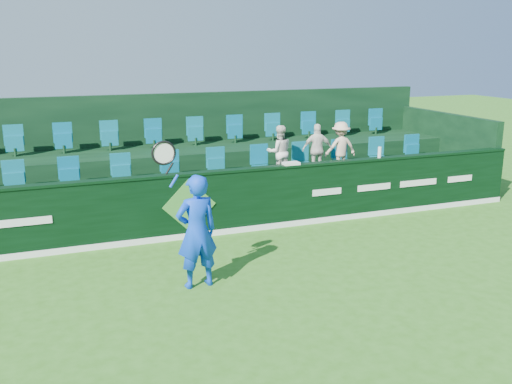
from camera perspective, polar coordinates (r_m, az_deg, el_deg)
name	(u,v)px	position (r m, az deg, el deg)	size (l,w,h in m)	color
ground	(259,323)	(8.28, 0.32, -12.95)	(60.00, 60.00, 0.00)	#316919
sponsor_hoarding	(188,205)	(11.61, -6.81, -1.34)	(16.00, 0.25, 1.35)	black
stand_tier_front	(176,205)	(12.71, -8.01, -1.27)	(16.00, 2.00, 0.80)	black
stand_tier_back	(158,176)	(14.46, -9.75, 1.60)	(16.00, 1.80, 1.30)	black
stand_rear	(154,151)	(14.78, -10.18, 4.10)	(16.00, 4.10, 2.60)	black
seat_row_front	(171,170)	(12.93, -8.52, 2.17)	(13.50, 0.50, 0.60)	#07607E
seat_row_back	(154,136)	(14.57, -10.14, 5.49)	(13.50, 0.50, 0.60)	#07607E
tennis_player	(196,231)	(9.15, -5.98, -3.88)	(1.12, 0.52, 2.52)	blue
spectator_left	(279,152)	(13.25, 2.35, 4.03)	(0.60, 0.47, 1.24)	silver
spectator_middle	(317,149)	(13.66, 6.15, 4.25)	(0.72, 0.30, 1.23)	silver
spectator_right	(340,148)	(13.95, 8.44, 4.42)	(0.80, 0.46, 1.24)	beige
towel	(291,163)	(12.17, 3.53, 2.87)	(0.35, 0.23, 0.05)	white
drinks_bottle	(380,152)	(13.19, 12.25, 3.91)	(0.08, 0.08, 0.25)	white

